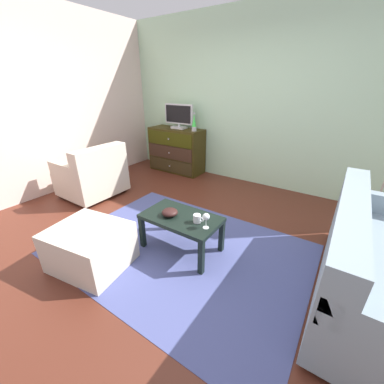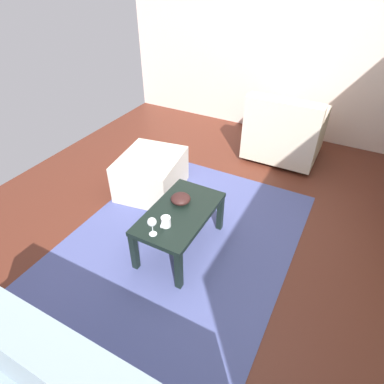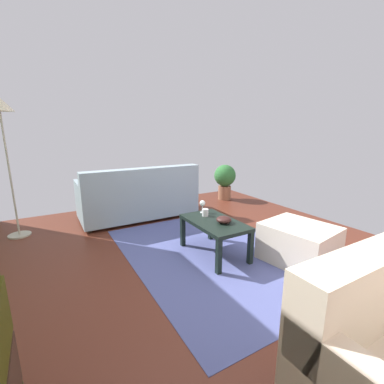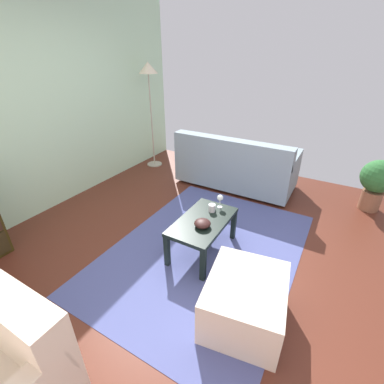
# 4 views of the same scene
# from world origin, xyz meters

# --- Properties ---
(ground_plane) EXTENTS (5.58, 4.85, 0.05)m
(ground_plane) POSITION_xyz_m (0.00, 0.00, -0.03)
(ground_plane) COLOR #542619
(area_rug) EXTENTS (2.60, 1.90, 0.01)m
(area_rug) POSITION_xyz_m (0.20, -0.20, 0.00)
(area_rug) COLOR #484F87
(area_rug) RESTS_ON ground_plane
(coffee_table) EXTENTS (0.82, 0.47, 0.41)m
(coffee_table) POSITION_xyz_m (0.19, -0.17, 0.35)
(coffee_table) COLOR black
(coffee_table) RESTS_ON ground_plane
(wine_glass) EXTENTS (0.07, 0.07, 0.16)m
(wine_glass) POSITION_xyz_m (0.51, -0.21, 0.52)
(wine_glass) COLOR silver
(wine_glass) RESTS_ON coffee_table
(mug) EXTENTS (0.11, 0.08, 0.08)m
(mug) POSITION_xyz_m (0.39, -0.17, 0.45)
(mug) COLOR silver
(mug) RESTS_ON coffee_table
(bowl_decorative) EXTENTS (0.17, 0.17, 0.08)m
(bowl_decorative) POSITION_xyz_m (0.08, -0.22, 0.44)
(bowl_decorative) COLOR black
(bowl_decorative) RESTS_ON coffee_table
(couch_large) EXTENTS (0.85, 1.82, 0.85)m
(couch_large) POSITION_xyz_m (1.89, 0.14, 0.34)
(couch_large) COLOR #332319
(couch_large) RESTS_ON ground_plane
(ottoman) EXTENTS (0.79, 0.70, 0.42)m
(ottoman) POSITION_xyz_m (-0.41, -0.87, 0.21)
(ottoman) COLOR beige
(ottoman) RESTS_ON ground_plane
(standing_lamp) EXTENTS (0.32, 0.32, 1.81)m
(standing_lamp) POSITION_xyz_m (1.96, 1.83, 1.56)
(standing_lamp) COLOR #A59E8C
(standing_lamp) RESTS_ON ground_plane
(potted_plant) EXTENTS (0.44, 0.44, 0.72)m
(potted_plant) POSITION_xyz_m (2.14, -1.78, 0.43)
(potted_plant) COLOR brown
(potted_plant) RESTS_ON ground_plane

